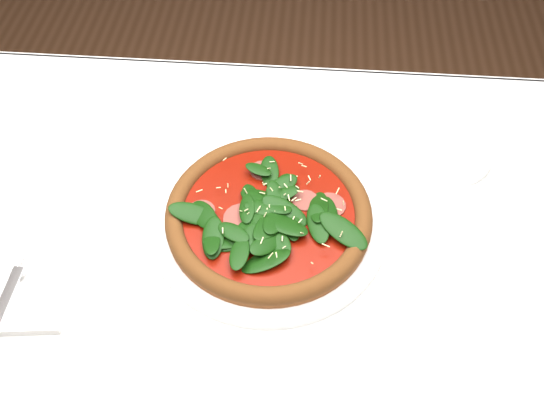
{
  "coord_description": "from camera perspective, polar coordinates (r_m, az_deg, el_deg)",
  "views": [
    {
      "loc": [
        0.11,
        -0.55,
        1.5
      ],
      "look_at": [
        0.06,
        0.04,
        0.77
      ],
      "focal_mm": 40.0,
      "sensor_mm": 36.0,
      "label": 1
    }
  ],
  "objects": [
    {
      "name": "plate",
      "position": [
        0.94,
        -0.31,
        -1.55
      ],
      "size": [
        0.37,
        0.37,
        0.02
      ],
      "color": "white",
      "rests_on": "dining_table"
    },
    {
      "name": "napkin",
      "position": [
        0.93,
        -23.84,
        -9.03
      ],
      "size": [
        0.17,
        0.1,
        0.01
      ],
      "primitive_type": "cube",
      "rotation": [
        0.0,
        0.0,
        0.12
      ],
      "color": "silver",
      "rests_on": "dining_table"
    },
    {
      "name": "dining_table",
      "position": [
        1.02,
        -3.82,
        -5.76
      ],
      "size": [
        1.21,
        0.81,
        0.75
      ],
      "color": "silver",
      "rests_on": "ground"
    },
    {
      "name": "fork",
      "position": [
        0.94,
        -23.39,
        -7.23
      ],
      "size": [
        0.03,
        0.16,
        0.0
      ],
      "rotation": [
        0.0,
        0.0,
        -0.02
      ],
      "color": "silver",
      "rests_on": "napkin"
    },
    {
      "name": "ground",
      "position": [
        1.6,
        -2.55,
        -18.5
      ],
      "size": [
        6.0,
        6.0,
        0.0
      ],
      "primitive_type": "plane",
      "color": "brown",
      "rests_on": "ground"
    },
    {
      "name": "pizza",
      "position": [
        0.92,
        -0.31,
        -0.76
      ],
      "size": [
        0.33,
        0.33,
        0.04
      ],
      "rotation": [
        0.0,
        0.0,
        -0.05
      ],
      "color": "#9B5825",
      "rests_on": "plate"
    },
    {
      "name": "saucer_far",
      "position": [
        1.07,
        16.59,
        4.4
      ],
      "size": [
        0.13,
        0.13,
        0.01
      ],
      "color": "white",
      "rests_on": "dining_table"
    }
  ]
}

